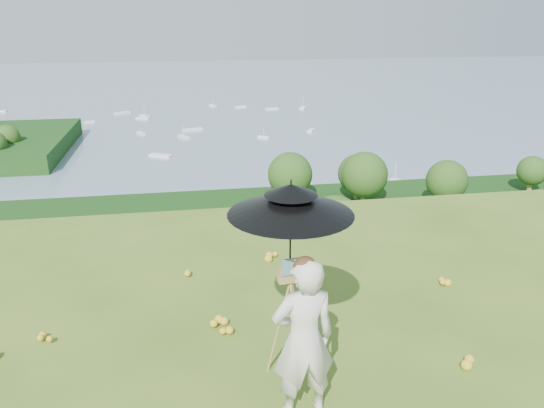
{
  "coord_description": "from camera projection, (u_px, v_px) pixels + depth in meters",
  "views": [
    {
      "loc": [
        -1.42,
        -3.81,
        3.98
      ],
      "look_at": [
        -0.16,
        3.6,
        1.27
      ],
      "focal_mm": 35.0,
      "sensor_mm": 36.0,
      "label": 1
    }
  ],
  "objects": [
    {
      "name": "harbor_town",
      "position": [
        199.0,
        235.0,
        84.68
      ],
      "size": [
        110.0,
        22.0,
        5.0
      ],
      "primitive_type": null,
      "color": "silver",
      "rests_on": "shoreline_tier"
    },
    {
      "name": "moored_boats",
      "position": [
        148.0,
        142.0,
        163.87
      ],
      "size": [
        140.0,
        140.0,
        0.7
      ],
      "primitive_type": null,
      "color": "white",
      "rests_on": "bay_water"
    },
    {
      "name": "shoreline_tier",
      "position": [
        200.0,
        272.0,
        86.88
      ],
      "size": [
        170.0,
        28.0,
        8.0
      ],
      "primitive_type": "cube",
      "color": "gray",
      "rests_on": "bay_water"
    },
    {
      "name": "painter",
      "position": [
        303.0,
        340.0,
        5.3
      ],
      "size": [
        0.69,
        0.49,
        1.8
      ],
      "primitive_type": "imported",
      "rotation": [
        0.0,
        0.0,
        3.23
      ],
      "color": "silver",
      "rests_on": "ground"
    },
    {
      "name": "bay_water",
      "position": [
        185.0,
        102.0,
        239.22
      ],
      "size": [
        700.0,
        700.0,
        0.0
      ],
      "primitive_type": "plane",
      "color": "#758DA7",
      "rests_on": "ground"
    },
    {
      "name": "field_easel",
      "position": [
        290.0,
        318.0,
        5.91
      ],
      "size": [
        0.65,
        0.65,
        1.54
      ],
      "primitive_type": null,
      "rotation": [
        0.0,
        0.0,
        0.13
      ],
      "color": "#A88846",
      "rests_on": "ground"
    },
    {
      "name": "forest_slope",
      "position": [
        215.0,
        404.0,
        47.41
      ],
      "size": [
        140.0,
        56.0,
        22.0
      ],
      "primitive_type": "cube",
      "color": "#0F340E",
      "rests_on": "bay_water"
    },
    {
      "name": "painter_cap",
      "position": [
        305.0,
        263.0,
        5.02
      ],
      "size": [
        0.26,
        0.3,
        0.1
      ],
      "primitive_type": null,
      "rotation": [
        0.0,
        0.0,
        0.14
      ],
      "color": "#DB7881",
      "rests_on": "painter"
    },
    {
      "name": "slope_trees",
      "position": [
        209.0,
        263.0,
        42.66
      ],
      "size": [
        110.0,
        50.0,
        6.0
      ],
      "primitive_type": null,
      "color": "#295319",
      "rests_on": "forest_slope"
    },
    {
      "name": "sun_umbrella",
      "position": [
        290.0,
        230.0,
        5.58
      ],
      "size": [
        1.65,
        1.65,
        1.12
      ],
      "primitive_type": null,
      "rotation": [
        0.0,
        0.0,
        0.28
      ],
      "color": "black",
      "rests_on": "field_easel"
    }
  ]
}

